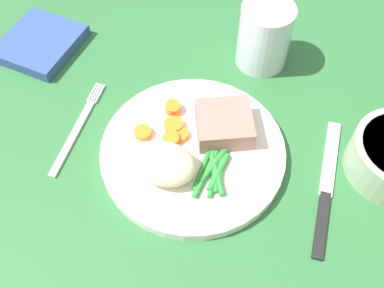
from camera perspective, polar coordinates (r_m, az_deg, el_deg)
dining_table at (r=59.53cm, az=-0.12°, el=-2.59°), size 120.00×90.00×2.00cm
dinner_plate at (r=58.44cm, az=0.00°, el=-0.98°), size 24.63×24.63×1.60cm
meat_portion at (r=58.23cm, az=4.21°, el=2.61°), size 9.29×9.12×3.16cm
mashed_potatoes at (r=54.22cm, az=-3.55°, el=-2.60°), size 7.95×6.10×4.04cm
carrot_slices at (r=59.20cm, az=-3.10°, el=2.27°), size 7.20×7.32×1.28cm
green_beans at (r=55.73cm, az=2.97°, el=-3.22°), size 4.31×10.36×0.88cm
fork at (r=63.47cm, az=-14.69°, el=2.07°), size 1.44×16.60×0.40cm
knife at (r=58.87cm, az=17.10°, el=-5.57°), size 1.70×20.50×0.64cm
water_glass at (r=68.11cm, az=9.34°, el=13.31°), size 7.84×7.84×9.98cm
napkin at (r=75.58cm, az=-19.17°, el=12.35°), size 12.61×13.45×1.89cm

